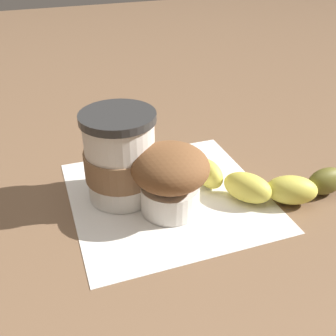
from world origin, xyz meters
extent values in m
plane|color=brown|center=(0.00, 0.00, 0.00)|extent=(3.00, 3.00, 0.00)
cube|color=white|center=(0.00, 0.00, 0.00)|extent=(0.26, 0.26, 0.00)
cylinder|color=silver|center=(-0.05, 0.02, 0.05)|extent=(0.09, 0.09, 0.11)
cylinder|color=#2D2D2D|center=(-0.05, 0.02, 0.11)|extent=(0.09, 0.09, 0.01)
cylinder|color=#846042|center=(-0.05, 0.02, 0.05)|extent=(0.09, 0.09, 0.04)
cylinder|color=white|center=(-0.01, -0.03, 0.02)|extent=(0.07, 0.07, 0.03)
ellipsoid|color=brown|center=(-0.01, -0.03, 0.06)|extent=(0.09, 0.09, 0.05)
ellipsoid|color=#D6CC4C|center=(0.06, 0.00, 0.02)|extent=(0.04, 0.06, 0.04)
ellipsoid|color=#D6CC4C|center=(0.09, -0.05, 0.02)|extent=(0.07, 0.07, 0.04)
ellipsoid|color=#D6CC4C|center=(0.14, -0.08, 0.02)|extent=(0.07, 0.06, 0.04)
ellipsoid|color=brown|center=(0.19, -0.08, 0.02)|extent=(0.06, 0.03, 0.04)
camera|label=1|loc=(-0.17, -0.39, 0.30)|focal=42.00mm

